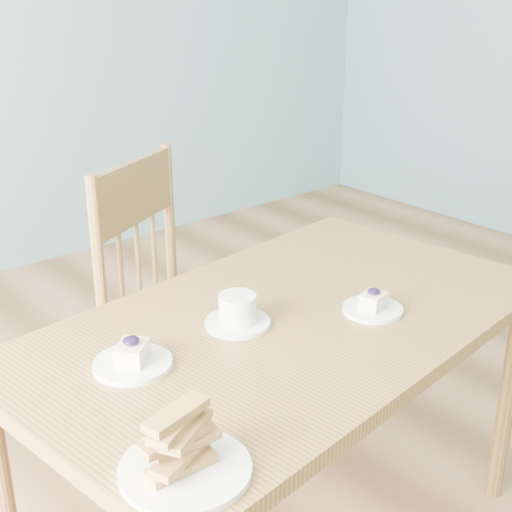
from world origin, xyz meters
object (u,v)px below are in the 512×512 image
cheesecake_plate_far (132,359)px  biscotti_plate (185,453)px  coffee_cup (238,312)px  dining_chair (181,312)px  cheesecake_plate_near (373,306)px  dining_table (286,343)px

cheesecake_plate_far → biscotti_plate: bearing=-107.3°
coffee_cup → biscotti_plate: biscotti_plate is taller
dining_chair → biscotti_plate: size_ratio=4.39×
dining_chair → cheesecake_plate_near: 0.71m
coffee_cup → cheesecake_plate_near: bearing=-40.7°
cheesecake_plate_near → cheesecake_plate_far: (-0.58, 0.15, 0.00)m
coffee_cup → biscotti_plate: 0.53m
dining_chair → biscotti_plate: bearing=-150.2°
dining_table → dining_chair: 0.57m
dining_table → cheesecake_plate_near: bearing=-38.6°
cheesecake_plate_near → coffee_cup: coffee_cup is taller
cheesecake_plate_far → cheesecake_plate_near: bearing=-14.4°
cheesecake_plate_near → biscotti_plate: bearing=-163.8°
dining_chair → cheesecake_plate_far: size_ratio=5.86×
cheesecake_plate_near → cheesecake_plate_far: cheesecake_plate_far is taller
cheesecake_plate_near → cheesecake_plate_far: bearing=165.6°
cheesecake_plate_far → coffee_cup: bearing=1.2°
cheesecake_plate_near → biscotti_plate: size_ratio=0.66×
coffee_cup → cheesecake_plate_far: bearing=168.2°
biscotti_plate → dining_table: bearing=31.4°
cheesecake_plate_near → coffee_cup: bearing=152.2°
cheesecake_plate_far → coffee_cup: size_ratio=1.08×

